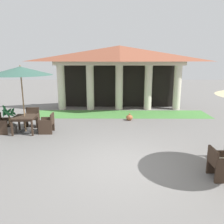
# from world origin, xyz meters

# --- Properties ---
(ground_plane) EXTENTS (60.00, 60.00, 0.00)m
(ground_plane) POSITION_xyz_m (0.00, 0.00, 0.00)
(ground_plane) COLOR slate
(background_pavilion) EXTENTS (8.59, 2.77, 3.99)m
(background_pavilion) POSITION_xyz_m (-0.00, 8.05, 3.02)
(background_pavilion) COLOR beige
(background_pavilion) RESTS_ON ground
(lawn_strip) EXTENTS (10.39, 2.05, 0.01)m
(lawn_strip) POSITION_xyz_m (0.00, 6.56, 0.00)
(lawn_strip) COLOR #47843D
(lawn_strip) RESTS_ON ground
(patio_table_near_foreground) EXTENTS (0.95, 0.95, 0.75)m
(patio_table_near_foreground) POSITION_xyz_m (-4.21, 3.06, 0.65)
(patio_table_near_foreground) COLOR #38281E
(patio_table_near_foreground) RESTS_ON ground
(patio_umbrella_near_foreground) EXTENTS (2.62, 2.62, 2.93)m
(patio_umbrella_near_foreground) POSITION_xyz_m (-4.21, 3.06, 2.67)
(patio_umbrella_near_foreground) COLOR #2D2D2D
(patio_umbrella_near_foreground) RESTS_ON ground
(patio_chair_near_foreground_north) EXTENTS (0.66, 0.53, 0.90)m
(patio_chair_near_foreground_north) POSITION_xyz_m (-4.26, 4.01, 0.42)
(patio_chair_near_foreground_north) COLOR #38281E
(patio_chair_near_foreground_north) RESTS_ON ground
(patio_chair_near_foreground_east) EXTENTS (0.61, 0.62, 0.86)m
(patio_chair_near_foreground_east) POSITION_xyz_m (-3.26, 3.10, 0.41)
(patio_chair_near_foreground_east) COLOR #38281E
(patio_chair_near_foreground_east) RESTS_ON ground
(patio_chair_near_foreground_west) EXTENTS (0.53, 0.60, 0.88)m
(patio_chair_near_foreground_west) POSITION_xyz_m (-5.16, 3.01, 0.41)
(patio_chair_near_foreground_west) COLOR #38281E
(patio_chair_near_foreground_west) RESTS_ON ground
(patio_chair_mid_left_west) EXTENTS (0.53, 0.60, 0.85)m
(patio_chair_mid_left_west) POSITION_xyz_m (2.52, -0.78, 0.42)
(patio_chair_mid_left_west) COLOR #38281E
(patio_chair_mid_left_west) RESTS_ON ground
(potted_palm_left_edge) EXTENTS (0.62, 0.64, 1.30)m
(potted_palm_left_edge) POSITION_xyz_m (-4.86, 3.01, 0.35)
(potted_palm_left_edge) COLOR #47423D
(potted_palm_left_edge) RESTS_ON ground
(terracotta_urn) EXTENTS (0.35, 0.35, 0.38)m
(terracotta_urn) POSITION_xyz_m (0.50, 5.20, 0.15)
(terracotta_urn) COLOR #9E5633
(terracotta_urn) RESTS_ON ground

